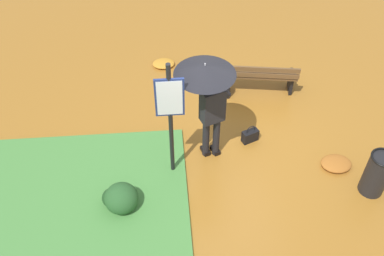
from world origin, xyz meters
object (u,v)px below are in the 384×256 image
(info_sign_post, at_px, (170,110))
(trash_bin, at_px, (377,174))
(handbag, at_px, (250,136))
(person_with_umbrella, at_px, (208,88))
(park_bench, at_px, (261,77))

(info_sign_post, height_order, trash_bin, info_sign_post)
(handbag, xyz_separation_m, trash_bin, (-1.82, 1.28, 0.29))
(handbag, bearing_deg, person_with_umbrella, 18.07)
(person_with_umbrella, xyz_separation_m, trash_bin, (-2.65, 1.00, -1.13))
(handbag, distance_m, park_bench, 1.42)
(person_with_umbrella, bearing_deg, park_bench, -128.38)
(person_with_umbrella, distance_m, handbag, 1.68)
(info_sign_post, height_order, handbag, info_sign_post)
(handbag, bearing_deg, park_bench, -107.85)
(park_bench, distance_m, trash_bin, 2.95)
(info_sign_post, bearing_deg, park_bench, -134.16)
(person_with_umbrella, height_order, handbag, person_with_umbrella)
(park_bench, bearing_deg, person_with_umbrella, 51.62)
(park_bench, xyz_separation_m, trash_bin, (-1.39, 2.60, 0.02))
(person_with_umbrella, xyz_separation_m, park_bench, (-1.26, -1.60, -1.15))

